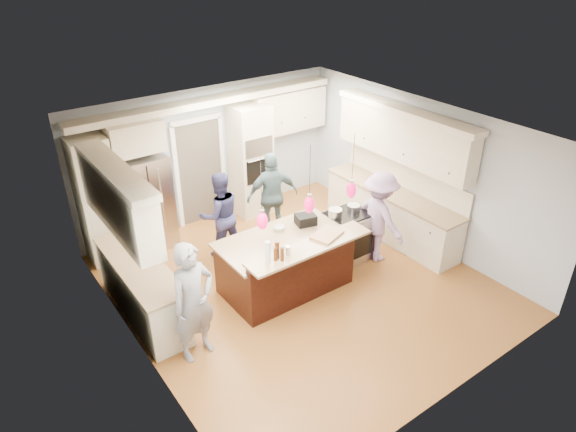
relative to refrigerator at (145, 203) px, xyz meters
The scene contains 23 objects.
ground_plane 3.19m from the refrigerator, 59.58° to the right, with size 6.00×6.00×0.00m, color #A9622E.
room_shell 3.20m from the refrigerator, 59.58° to the right, with size 5.54×6.04×2.72m.
refrigerator is the anchor object (origin of this frame).
oven_column 2.31m from the refrigerator, ahead, with size 0.72×0.69×2.30m.
back_upper_cabinets 1.12m from the refrigerator, ahead, with size 5.30×0.61×2.54m.
right_counter_run 4.63m from the refrigerator, 30.36° to the right, with size 0.64×3.10×2.51m.
left_cabinets 2.05m from the refrigerator, 115.94° to the right, with size 0.64×2.30×2.51m.
kitchen_island 2.91m from the refrigerator, 63.08° to the right, with size 2.10×1.46×1.12m.
island_range 3.71m from the refrigerator, 42.59° to the right, with size 0.82×0.71×0.92m.
pendant_lights 3.53m from the refrigerator, 67.57° to the right, with size 1.75×0.15×1.03m.
person_bar_end 3.14m from the refrigerator, 100.62° to the right, with size 0.65×0.43×1.78m, color slate.
person_far_left 1.42m from the refrigerator, 47.15° to the right, with size 0.78×0.61×1.61m, color navy.
person_far_right 2.34m from the refrigerator, 26.39° to the right, with size 1.00×0.42×1.71m, color slate.
person_range_side 4.21m from the refrigerator, 41.62° to the right, with size 1.08×0.62×1.68m, color #A785B3.
floor_rug 4.81m from the refrigerator, 33.28° to the right, with size 0.68×1.00×0.01m, color olive.
water_bottle 3.25m from the refrigerator, 80.00° to the right, with size 0.08×0.08×0.34m, color silver.
beer_bottle_a 3.28m from the refrigerator, 77.99° to the right, with size 0.05×0.05×0.21m, color #43210C.
beer_bottle_b 3.36m from the refrigerator, 77.05° to the right, with size 0.05×0.05×0.22m, color #43210C.
beer_bottle_c 3.26m from the refrigerator, 77.00° to the right, with size 0.07×0.07×0.28m, color #43210C.
drink_can 3.31m from the refrigerator, 73.96° to the right, with size 0.07×0.07×0.13m, color #B7B7BC.
cutting_board 3.55m from the refrigerator, 61.35° to the right, with size 0.48×0.34×0.04m, color tan.
pot_large 3.45m from the refrigerator, 44.99° to the right, with size 0.24×0.24×0.14m, color #B7B7BC.
pot_small 3.76m from the refrigerator, 40.98° to the right, with size 0.23×0.23×0.11m, color #B7B7BC.
Camera 1 is at (-4.28, -5.56, 5.19)m, focal length 32.00 mm.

